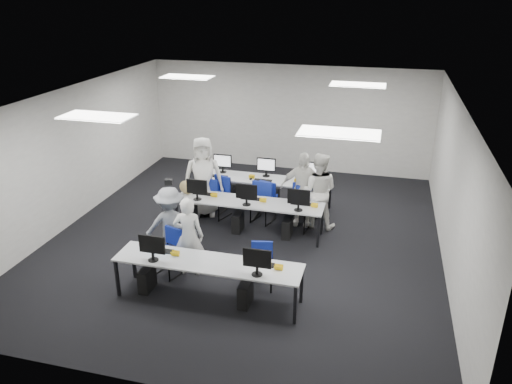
% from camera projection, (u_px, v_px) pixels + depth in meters
% --- Properties ---
extents(room, '(9.00, 9.02, 3.00)m').
position_uv_depth(room, '(246.00, 171.00, 10.17)').
color(room, black).
rests_on(room, ground).
extents(ceiling_panels, '(5.20, 4.60, 0.02)m').
position_uv_depth(ceiling_panels, '(245.00, 98.00, 9.60)').
color(ceiling_panels, white).
rests_on(ceiling_panels, room).
extents(desk_front, '(3.20, 0.70, 0.73)m').
position_uv_depth(desk_front, '(208.00, 264.00, 8.33)').
color(desk_front, '#ABADAF').
rests_on(desk_front, ground).
extents(desk_mid, '(3.20, 0.70, 0.73)m').
position_uv_depth(desk_mid, '(249.00, 204.00, 10.66)').
color(desk_mid, '#ABADAF').
rests_on(desk_mid, ground).
extents(desk_back, '(3.20, 0.70, 0.73)m').
position_uv_depth(desk_back, '(264.00, 181.00, 11.91)').
color(desk_back, '#ABADAF').
rests_on(desk_back, ground).
extents(equipment_front, '(2.51, 0.41, 1.19)m').
position_uv_depth(equipment_front, '(197.00, 280.00, 8.49)').
color(equipment_front, '#0C4BA3').
rests_on(equipment_front, desk_front).
extents(equipment_mid, '(2.91, 0.41, 1.19)m').
position_uv_depth(equipment_mid, '(240.00, 217.00, 10.81)').
color(equipment_mid, white).
rests_on(equipment_mid, desk_mid).
extents(equipment_back, '(2.91, 0.41, 1.19)m').
position_uv_depth(equipment_back, '(272.00, 194.00, 12.01)').
color(equipment_back, white).
rests_on(equipment_back, desk_back).
extents(chair_0, '(0.55, 0.57, 0.87)m').
position_uv_depth(chair_0, '(169.00, 260.00, 9.25)').
color(chair_0, navy).
rests_on(chair_0, ground).
extents(chair_1, '(0.47, 0.50, 0.81)m').
position_uv_depth(chair_1, '(261.00, 273.00, 8.87)').
color(chair_1, navy).
rests_on(chair_1, ground).
extents(chair_2, '(0.60, 0.62, 0.93)m').
position_uv_depth(chair_2, '(218.00, 204.00, 11.59)').
color(chair_2, navy).
rests_on(chair_2, ground).
extents(chair_3, '(0.56, 0.58, 0.90)m').
position_uv_depth(chair_3, '(263.00, 210.00, 11.33)').
color(chair_3, navy).
rests_on(chair_3, ground).
extents(chair_4, '(0.56, 0.59, 0.98)m').
position_uv_depth(chair_4, '(299.00, 215.00, 10.99)').
color(chair_4, navy).
rests_on(chair_4, ground).
extents(chair_5, '(0.50, 0.54, 0.90)m').
position_uv_depth(chair_5, '(214.00, 201.00, 11.79)').
color(chair_5, navy).
rests_on(chair_5, ground).
extents(chair_6, '(0.51, 0.55, 0.98)m').
position_uv_depth(chair_6, '(265.00, 206.00, 11.46)').
color(chair_6, navy).
rests_on(chair_6, ground).
extents(chair_7, '(0.64, 0.66, 0.97)m').
position_uv_depth(chair_7, '(303.00, 209.00, 11.30)').
color(chair_7, navy).
rests_on(chair_7, ground).
extents(handbag, '(0.42, 0.35, 0.30)m').
position_uv_depth(handbag, '(186.00, 187.00, 10.99)').
color(handbag, olive).
rests_on(handbag, desk_mid).
extents(student_0, '(0.61, 0.45, 1.52)m').
position_uv_depth(student_0, '(189.00, 236.00, 9.09)').
color(student_0, silver).
rests_on(student_0, ground).
extents(student_1, '(0.85, 0.68, 1.71)m').
position_uv_depth(student_1, '(318.00, 191.00, 10.88)').
color(student_1, silver).
rests_on(student_1, ground).
extents(student_2, '(1.05, 0.86, 1.86)m').
position_uv_depth(student_2, '(203.00, 177.00, 11.45)').
color(student_2, silver).
rests_on(student_2, ground).
extents(student_3, '(1.00, 0.45, 1.69)m').
position_uv_depth(student_3, '(302.00, 189.00, 10.98)').
color(student_3, silver).
rests_on(student_3, ground).
extents(photographer, '(1.13, 0.88, 1.54)m').
position_uv_depth(photographer, '(171.00, 225.00, 9.49)').
color(photographer, slate).
rests_on(photographer, ground).
extents(dslr_camera, '(0.19, 0.22, 0.10)m').
position_uv_depth(dslr_camera, '(168.00, 182.00, 9.35)').
color(dslr_camera, black).
rests_on(dslr_camera, photographer).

